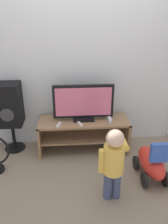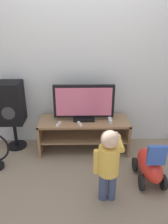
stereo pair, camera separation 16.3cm
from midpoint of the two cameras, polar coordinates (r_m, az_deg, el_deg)
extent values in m
plane|color=gray|center=(3.19, 1.54, -11.94)|extent=(16.00, 16.00, 0.00)
cube|color=silver|center=(3.20, 1.36, 13.57)|extent=(10.00, 0.06, 2.60)
cube|color=#93704C|center=(3.16, 1.45, -2.38)|extent=(1.30, 0.47, 0.03)
cube|color=#93704C|center=(3.27, 1.40, -6.39)|extent=(1.26, 0.43, 0.02)
cube|color=#93704C|center=(3.30, -9.68, -6.04)|extent=(0.04, 0.47, 0.49)
cube|color=#93704C|center=(3.35, 12.32, -5.79)|extent=(0.04, 0.47, 0.49)
cube|color=black|center=(3.16, 1.44, -1.63)|extent=(0.30, 0.20, 0.04)
cube|color=black|center=(3.06, 1.49, 2.79)|extent=(0.85, 0.05, 0.48)
cube|color=#D8668C|center=(3.03, 1.51, 2.60)|extent=(0.78, 0.01, 0.41)
cube|color=white|center=(3.14, 8.25, -1.93)|extent=(0.04, 0.19, 0.05)
cube|color=#3F8CE5|center=(3.06, 8.52, -2.70)|extent=(0.03, 0.00, 0.01)
cube|color=white|center=(3.02, -5.10, -3.17)|extent=(0.07, 0.13, 0.02)
cylinder|color=#337FD8|center=(3.01, -5.11, -2.95)|extent=(0.01, 0.01, 0.00)
cube|color=white|center=(3.02, 0.42, -3.11)|extent=(0.07, 0.13, 0.02)
cylinder|color=#337FD8|center=(3.01, 0.42, -2.89)|extent=(0.01, 0.01, 0.00)
cylinder|color=#3F4C72|center=(2.51, 6.92, -18.63)|extent=(0.09, 0.09, 0.35)
cylinder|color=#3F4C72|center=(2.52, 9.22, -18.50)|extent=(0.09, 0.09, 0.35)
cylinder|color=#E5B74C|center=(2.31, 8.54, -12.41)|extent=(0.22, 0.22, 0.32)
sphere|color=beige|center=(2.17, 8.93, -7.07)|extent=(0.18, 0.18, 0.18)
cylinder|color=#E5B74C|center=(2.30, 5.38, -12.79)|extent=(0.07, 0.07, 0.27)
cylinder|color=#E5B74C|center=(2.37, 11.21, -8.05)|extent=(0.07, 0.27, 0.07)
sphere|color=beige|center=(2.48, 10.60, -6.46)|extent=(0.08, 0.08, 0.08)
cube|color=white|center=(2.52, 10.43, -6.01)|extent=(0.03, 0.13, 0.02)
cylinder|color=black|center=(3.58, -15.84, -8.43)|extent=(0.30, 0.30, 0.02)
cylinder|color=black|center=(3.49, -16.19, -5.62)|extent=(0.05, 0.05, 0.42)
cube|color=black|center=(3.28, -17.19, 2.30)|extent=(0.34, 0.33, 0.61)
cylinder|color=#38383D|center=(3.16, -17.78, -0.36)|extent=(0.19, 0.01, 0.19)
ellipsoid|color=red|center=(2.84, 18.37, -12.86)|extent=(0.25, 0.61, 0.26)
cube|color=blue|center=(2.58, 20.23, -10.60)|extent=(0.20, 0.05, 0.23)
cylinder|color=black|center=(3.01, 14.69, -13.17)|extent=(0.04, 0.18, 0.18)
cylinder|color=black|center=(3.09, 19.36, -12.80)|extent=(0.04, 0.18, 0.18)
cylinder|color=black|center=(2.76, 16.53, -17.28)|extent=(0.04, 0.18, 0.18)
cylinder|color=black|center=(2.84, 21.64, -16.72)|extent=(0.04, 0.18, 0.18)
camera|label=1|loc=(0.08, -88.44, 0.68)|focal=35.00mm
camera|label=2|loc=(0.08, 91.56, -0.68)|focal=35.00mm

